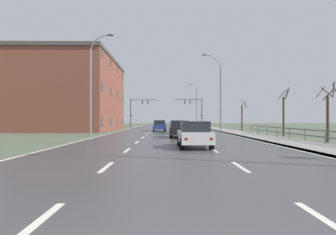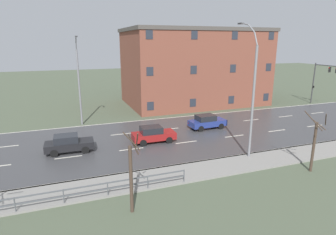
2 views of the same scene
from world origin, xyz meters
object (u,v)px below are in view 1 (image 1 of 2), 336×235
Objects in this scene: car_near_right at (180,129)px; car_near_left at (177,127)px; street_lamp_midground at (219,94)px; street_lamp_distant at (196,105)px; traffic_signal_right at (195,107)px; car_far_left at (159,126)px; traffic_signal_left at (137,107)px; car_far_right at (194,134)px; brick_building at (74,94)px; street_lamp_left_bank at (92,86)px.

car_near_left is at bearing 91.18° from car_near_right.
street_lamp_midground is 1.03× the size of street_lamp_distant.
street_lamp_midground is 22.94m from traffic_signal_right.
street_lamp_distant reaches higher than car_far_left.
car_far_right is (7.88, -46.23, -3.55)m from traffic_signal_left.
car_near_right and car_far_left have the same top height.
street_lamp_midground reaches higher than traffic_signal_left.
street_lamp_distant is 33.93m from brick_building.
car_near_left is 0.99× the size of car_far_left.
car_far_right is 33.38m from brick_building.
traffic_signal_left is 30.31m from car_near_left.
brick_building reaches higher than car_far_right.
street_lamp_left_bank is 2.44× the size of car_far_right.
brick_building reaches higher than car_near_right.
car_near_right is (-6.40, -44.98, -4.41)m from street_lamp_distant.
brick_building is (-22.19, 5.30, 0.35)m from street_lamp_midground.
street_lamp_left_bank is 35.16m from traffic_signal_left.
street_lamp_midground reaches higher than traffic_signal_right.
street_lamp_left_bank is 2.42× the size of car_near_right.
car_far_left is at bearing -18.87° from brick_building.
traffic_signal_left is 37.76m from car_near_right.
traffic_signal_left is 1.51× the size of car_far_left.
street_lamp_distant is (0.05, 30.92, -0.12)m from street_lamp_midground.
car_near_left is 0.20× the size of brick_building.
street_lamp_distant is 45.79m from street_lamp_left_bank.
traffic_signal_right reaches higher than car_far_right.
car_far_left is (-8.58, -30.29, -4.41)m from street_lamp_distant.
car_far_left is at bearing -108.75° from traffic_signal_right.
brick_building is (-8.33, -17.47, 1.33)m from traffic_signal_left.
traffic_signal_left reaches higher than car_far_left.
traffic_signal_right is (-1.02, -8.01, -0.80)m from street_lamp_distant.
car_far_left is at bearing -105.82° from street_lamp_distant.
traffic_signal_left reaches higher than car_near_right.
car_far_right is 0.99× the size of car_near_right.
street_lamp_midground reaches higher than car_near_left.
car_far_left is at bearing -76.48° from traffic_signal_left.
car_near_left is (8.61, 6.01, -4.13)m from street_lamp_left_bank.
street_lamp_left_bank is at bearing -91.65° from traffic_signal_left.
car_near_right is at bearing -50.71° from brick_building.
street_lamp_midground is 1.74× the size of traffic_signal_left.
traffic_signal_right reaches higher than traffic_signal_left.
street_lamp_left_bank is 15.04m from car_far_left.
street_lamp_left_bank reaches higher than car_far_right.
car_near_left is 7.35m from car_far_left.
car_far_left is (-2.18, 14.69, 0.00)m from car_near_right.
street_lamp_distant is 2.55× the size of car_near_right.
traffic_signal_left is at bearing 101.30° from car_far_left.
street_lamp_distant is at bearing 82.80° from car_far_right.
car_far_right is (0.28, -17.11, 0.00)m from car_near_left.
street_lamp_left_bank is at bearing -111.51° from traffic_signal_right.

